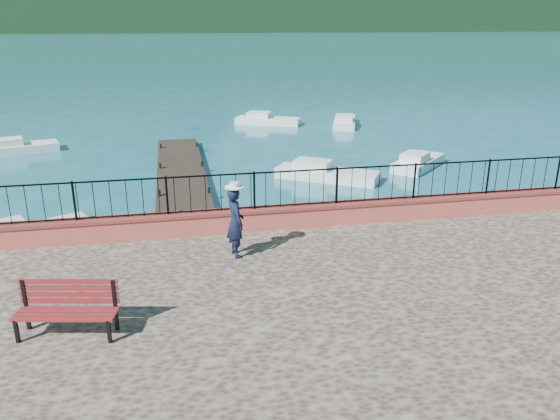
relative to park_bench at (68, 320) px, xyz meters
name	(u,v)px	position (x,y,z in m)	size (l,w,h in m)	color
ground	(297,345)	(4.26, 0.66, -1.49)	(2000.00, 2000.00, 0.00)	#19596B
parapet	(266,218)	(4.26, 4.36, 0.00)	(28.00, 0.46, 0.58)	#BD4B44
railing	(266,190)	(4.26, 4.36, 0.76)	(27.00, 0.05, 0.95)	black
dock	(182,183)	(2.26, 12.66, -1.34)	(2.00, 16.00, 0.30)	#2D231C
far_forest	(168,14)	(4.26, 300.66, 7.51)	(900.00, 60.00, 18.00)	black
companion_hill	(381,26)	(224.26, 560.66, -1.49)	(448.00, 384.00, 180.00)	#142D23
park_bench	(68,320)	(0.00, 0.00, 0.00)	(1.81, 0.90, 0.96)	black
person	(235,222)	(3.28, 2.80, 0.54)	(0.60, 0.40, 1.66)	black
hat	(234,185)	(3.28, 2.80, 1.42)	(0.44, 0.44, 0.12)	white
boat_0	(23,231)	(-2.60, 7.60, -1.09)	(3.95, 1.30, 0.80)	silver
boat_1	(327,170)	(8.32, 12.57, -1.09)	(4.32, 1.30, 0.80)	silver
boat_2	(419,159)	(12.95, 13.62, -1.09)	(3.38, 1.30, 0.80)	silver
boat_3	(21,145)	(-5.55, 20.41, -1.09)	(3.48, 1.30, 0.80)	silver
boat_4	(268,118)	(8.14, 25.74, -1.09)	(4.11, 1.30, 0.80)	silver
boat_5	(345,119)	(12.83, 24.27, -1.09)	(3.84, 1.30, 0.80)	silver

